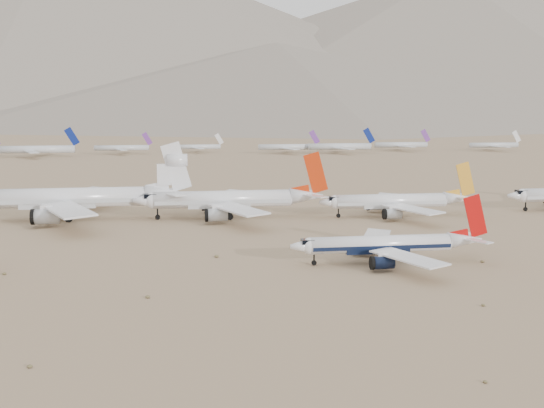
{
  "coord_description": "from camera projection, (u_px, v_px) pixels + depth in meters",
  "views": [
    {
      "loc": [
        -39.4,
        -129.72,
        33.11
      ],
      "look_at": [
        -13.94,
        43.91,
        7.0
      ],
      "focal_mm": 45.0,
      "sensor_mm": 36.0,
      "label": 1
    }
  ],
  "objects": [
    {
      "name": "row2_orange_tail",
      "position": [
        231.0,
        200.0,
        197.12
      ],
      "size": [
        53.47,
        52.31,
        19.07
      ],
      "color": "white",
      "rests_on": "ground"
    },
    {
      "name": "row2_white_trijet",
      "position": [
        76.0,
        197.0,
        193.92
      ],
      "size": [
        62.65,
        61.22,
        22.2
      ],
      "color": "white",
      "rests_on": "ground"
    },
    {
      "name": "mountain_range",
      "position": [
        213.0,
        40.0,
        1732.35
      ],
      "size": [
        7354.0,
        3024.0,
        470.0
      ],
      "color": "slate",
      "rests_on": "ground"
    },
    {
      "name": "row2_gold_tail",
      "position": [
        397.0,
        201.0,
        200.01
      ],
      "size": [
        44.77,
        43.79,
        15.94
      ],
      "color": "white",
      "rests_on": "ground"
    },
    {
      "name": "ground",
      "position": [
        372.0,
        268.0,
        137.47
      ],
      "size": [
        7000.0,
        7000.0,
        0.0
      ],
      "primitive_type": "plane",
      "color": "#7C6248",
      "rests_on": "ground"
    },
    {
      "name": "main_airliner",
      "position": [
        389.0,
        244.0,
        141.84
      ],
      "size": [
        40.18,
        39.24,
        14.18
      ],
      "color": "white",
      "rests_on": "ground"
    },
    {
      "name": "foothills",
      "position": [
        475.0,
        85.0,
        1279.67
      ],
      "size": [
        4637.5,
        1395.0,
        155.0
      ],
      "color": "slate",
      "rests_on": "ground"
    },
    {
      "name": "distant_storage_row",
      "position": [
        160.0,
        148.0,
        437.7
      ],
      "size": [
        486.67,
        61.25,
        16.03
      ],
      "color": "silver",
      "rests_on": "ground"
    },
    {
      "name": "desert_scrub",
      "position": [
        495.0,
        302.0,
        113.09
      ],
      "size": [
        270.09,
        121.67,
        0.66
      ],
      "color": "brown",
      "rests_on": "ground"
    }
  ]
}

